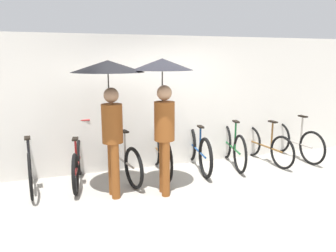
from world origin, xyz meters
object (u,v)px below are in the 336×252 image
pedestrian_leading (109,88)px  pedestrian_center (163,90)px  parked_bicycle_4 (161,153)px  parked_bicycle_7 (265,145)px  parked_bicycle_8 (294,141)px  parked_bicycle_6 (232,146)px  parked_bicycle_5 (197,149)px  parked_bicycle_1 (30,166)px  parked_bicycle_2 (78,164)px  parked_bicycle_3 (121,159)px

pedestrian_leading → pedestrian_center: (0.80, -0.18, -0.05)m
pedestrian_leading → parked_bicycle_4: bearing=29.0°
parked_bicycle_7 → parked_bicycle_8: size_ratio=0.97×
parked_bicycle_6 → parked_bicycle_7: bearing=-81.1°
parked_bicycle_4 → parked_bicycle_5: bearing=-84.8°
parked_bicycle_8 → pedestrian_center: bearing=101.7°
parked_bicycle_5 → parked_bicycle_8: size_ratio=1.07×
parked_bicycle_7 → parked_bicycle_4: bearing=83.4°
parked_bicycle_8 → pedestrian_center: size_ratio=0.79×
parked_bicycle_1 → pedestrian_leading: 1.95m
parked_bicycle_5 → pedestrian_leading: pedestrian_leading is taller
parked_bicycle_1 → parked_bicycle_7: parked_bicycle_1 is taller
parked_bicycle_4 → pedestrian_center: pedestrian_center is taller
parked_bicycle_4 → parked_bicycle_5: 0.77m
parked_bicycle_5 → pedestrian_leading: 2.35m
parked_bicycle_2 → parked_bicycle_8: bearing=-81.8°
parked_bicycle_5 → parked_bicycle_8: parked_bicycle_8 is taller
parked_bicycle_7 → parked_bicycle_8: 0.77m
parked_bicycle_8 → pedestrian_center: pedestrian_center is taller
parked_bicycle_4 → parked_bicycle_1: bearing=95.2°
parked_bicycle_5 → parked_bicycle_7: (1.53, -0.07, -0.03)m
parked_bicycle_2 → parked_bicycle_7: (3.83, 0.00, -0.00)m
parked_bicycle_4 → pedestrian_leading: bearing=129.1°
pedestrian_center → parked_bicycle_7: bearing=23.2°
parked_bicycle_2 → parked_bicycle_4: bearing=-79.9°
parked_bicycle_3 → parked_bicycle_4: size_ratio=1.04×
parked_bicycle_2 → parked_bicycle_7: parked_bicycle_2 is taller
pedestrian_leading → parked_bicycle_3: bearing=62.5°
parked_bicycle_5 → parked_bicycle_3: bearing=100.3°
parked_bicycle_3 → parked_bicycle_8: 3.83m
parked_bicycle_1 → parked_bicycle_7: 4.59m
parked_bicycle_2 → parked_bicycle_6: (3.06, 0.05, 0.03)m
parked_bicycle_6 → pedestrian_leading: 2.97m
parked_bicycle_8 → pedestrian_leading: (-4.09, -0.69, 1.34)m
pedestrian_leading → pedestrian_center: 0.82m
parked_bicycle_2 → pedestrian_center: size_ratio=0.75×
parked_bicycle_4 → pedestrian_leading: size_ratio=0.81×
parked_bicycle_7 → parked_bicycle_8: parked_bicycle_8 is taller
parked_bicycle_6 → parked_bicycle_7: 0.77m
parked_bicycle_6 → pedestrian_leading: bearing=117.7°
pedestrian_center → pedestrian_leading: bearing=172.6°
parked_bicycle_2 → parked_bicycle_8: (4.59, 0.03, 0.02)m
parked_bicycle_6 → parked_bicycle_8: (1.53, -0.02, -0.02)m
parked_bicycle_4 → parked_bicycle_5: (0.77, 0.01, -0.01)m
parked_bicycle_1 → parked_bicycle_5: size_ratio=0.94×
parked_bicycle_5 → parked_bicycle_8: (2.30, -0.04, -0.02)m
parked_bicycle_1 → parked_bicycle_5: parked_bicycle_1 is taller
parked_bicycle_7 → pedestrian_center: 2.96m
parked_bicycle_2 → parked_bicycle_3: bearing=-81.9°
parked_bicycle_1 → parked_bicycle_2: parked_bicycle_1 is taller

